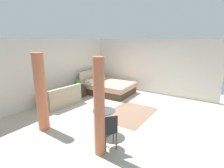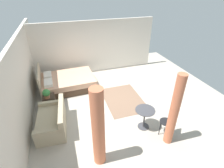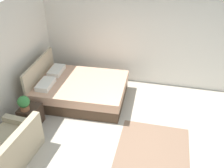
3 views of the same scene
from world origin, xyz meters
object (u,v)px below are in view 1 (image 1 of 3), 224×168
at_px(cafe_chair_near_window, 110,129).
at_px(potted_plant, 77,83).
at_px(bed, 108,87).
at_px(couch, 61,98).
at_px(balcony_table, 104,118).
at_px(nightstand, 80,92).

bearing_deg(cafe_chair_near_window, potted_plant, 54.95).
distance_m(bed, couch, 2.45).
xyz_separation_m(couch, balcony_table, (-0.86, -2.76, 0.21)).
distance_m(nightstand, potted_plant, 0.44).
height_order(nightstand, cafe_chair_near_window, cafe_chair_near_window).
xyz_separation_m(bed, couch, (-2.36, 0.64, -0.01)).
bearing_deg(couch, potted_plant, 6.90).
relative_size(potted_plant, balcony_table, 0.50).
relative_size(couch, balcony_table, 2.20).
xyz_separation_m(potted_plant, balcony_table, (-1.92, -2.89, -0.18)).
distance_m(nightstand, balcony_table, 3.51).
xyz_separation_m(bed, cafe_chair_near_window, (-3.71, -2.67, 0.25)).
height_order(potted_plant, cafe_chair_near_window, cafe_chair_near_window).
bearing_deg(couch, bed, -15.13).
bearing_deg(balcony_table, cafe_chair_near_window, -131.88).
relative_size(couch, nightstand, 3.21).
relative_size(nightstand, cafe_chair_near_window, 0.54).
bearing_deg(potted_plant, bed, -30.45).
relative_size(balcony_table, cafe_chair_near_window, 0.79).
height_order(couch, balcony_table, couch).
xyz_separation_m(nightstand, potted_plant, (-0.10, 0.03, 0.43)).
height_order(bed, nightstand, bed).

